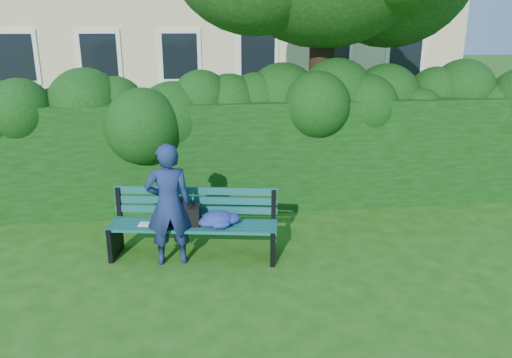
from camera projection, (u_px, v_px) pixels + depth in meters
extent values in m
plane|color=#205510|center=(262.00, 262.00, 6.55)|extent=(80.00, 80.00, 0.00)
cube|color=white|center=(16.00, 58.00, 14.69)|extent=(1.30, 0.08, 1.60)
cube|color=black|center=(15.00, 58.00, 14.66)|extent=(1.05, 0.04, 1.35)
cube|color=white|center=(99.00, 57.00, 14.97)|extent=(1.30, 0.08, 1.60)
cube|color=black|center=(99.00, 57.00, 14.93)|extent=(1.05, 0.04, 1.35)
cube|color=white|center=(180.00, 56.00, 15.25)|extent=(1.30, 0.08, 1.60)
cube|color=black|center=(180.00, 56.00, 15.21)|extent=(1.05, 0.04, 1.35)
cube|color=white|center=(258.00, 56.00, 15.53)|extent=(1.30, 0.08, 1.60)
cube|color=black|center=(258.00, 56.00, 15.49)|extent=(1.05, 0.04, 1.35)
cube|color=white|center=(333.00, 55.00, 15.81)|extent=(1.30, 0.08, 1.60)
cube|color=black|center=(333.00, 55.00, 15.77)|extent=(1.05, 0.04, 1.35)
cube|color=white|center=(405.00, 54.00, 16.08)|extent=(1.30, 0.08, 1.60)
cube|color=black|center=(406.00, 54.00, 16.05)|extent=(1.05, 0.04, 1.35)
cube|color=black|center=(244.00, 153.00, 8.36)|extent=(10.00, 1.00, 1.80)
cylinder|color=black|center=(321.00, 69.00, 8.76)|extent=(0.43, 0.43, 4.41)
cube|color=#0F484B|center=(191.00, 231.00, 6.37)|extent=(2.19, 0.47, 0.04)
cube|color=#0F484B|center=(192.00, 227.00, 6.49)|extent=(2.19, 0.47, 0.04)
cube|color=#0F484B|center=(194.00, 224.00, 6.60)|extent=(2.19, 0.47, 0.04)
cube|color=#0F484B|center=(195.00, 220.00, 6.72)|extent=(2.19, 0.47, 0.04)
cube|color=#0F484B|center=(196.00, 209.00, 6.75)|extent=(2.18, 0.41, 0.10)
cube|color=#0F484B|center=(196.00, 200.00, 6.72)|extent=(2.18, 0.41, 0.10)
cube|color=#0F484B|center=(195.00, 191.00, 6.69)|extent=(2.18, 0.41, 0.10)
cube|color=black|center=(115.00, 240.00, 6.66)|extent=(0.14, 0.50, 0.44)
cube|color=black|center=(119.00, 203.00, 6.78)|extent=(0.07, 0.07, 0.45)
cube|color=black|center=(113.00, 226.00, 6.55)|extent=(0.13, 0.42, 0.05)
cube|color=black|center=(273.00, 243.00, 6.56)|extent=(0.14, 0.50, 0.44)
cube|color=black|center=(274.00, 206.00, 6.68)|extent=(0.07, 0.07, 0.45)
cube|color=black|center=(273.00, 229.00, 6.45)|extent=(0.13, 0.42, 0.05)
cube|color=white|center=(146.00, 224.00, 6.52)|extent=(0.20, 0.16, 0.02)
cube|color=black|center=(184.00, 215.00, 6.50)|extent=(0.45, 0.30, 0.26)
imported|color=navy|center=(169.00, 205.00, 6.30)|extent=(0.61, 0.42, 1.60)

